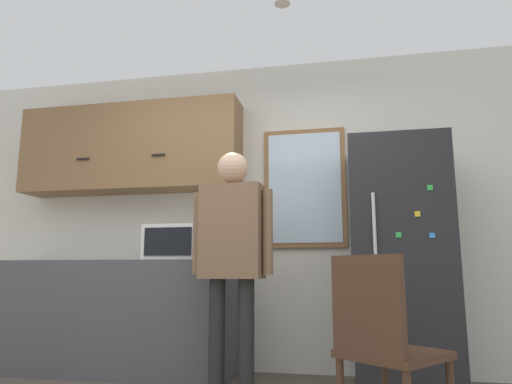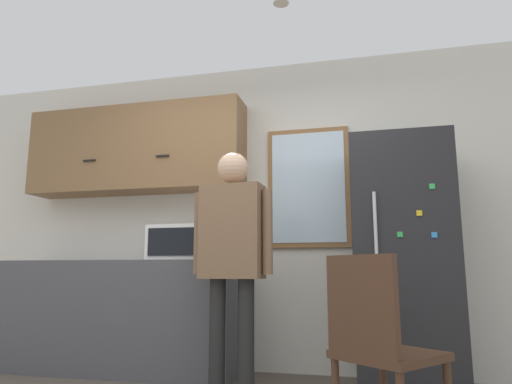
% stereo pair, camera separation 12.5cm
% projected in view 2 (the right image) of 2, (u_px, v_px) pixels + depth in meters
% --- Properties ---
extents(back_wall, '(6.00, 0.06, 2.70)m').
position_uv_depth(back_wall, '(265.00, 212.00, 4.04)').
color(back_wall, silver).
rests_on(back_wall, ground_plane).
extents(counter, '(2.04, 0.58, 0.92)m').
position_uv_depth(counter, '(121.00, 315.00, 3.86)').
color(counter, '#4C4C51').
rests_on(counter, ground_plane).
extents(upper_cabinets, '(2.04, 0.36, 0.79)m').
position_uv_depth(upper_cabinets, '(136.00, 150.00, 4.22)').
color(upper_cabinets, olive).
extents(microwave, '(0.56, 0.41, 0.28)m').
position_uv_depth(microwave, '(186.00, 243.00, 3.79)').
color(microwave, white).
rests_on(microwave, counter).
extents(person, '(0.57, 0.24, 1.66)m').
position_uv_depth(person, '(232.00, 244.00, 3.14)').
color(person, black).
rests_on(person, ground_plane).
extents(refrigerator, '(0.70, 0.71, 1.81)m').
position_uv_depth(refrigerator, '(403.00, 261.00, 3.34)').
color(refrigerator, '#232326').
rests_on(refrigerator, ground_plane).
extents(chair, '(0.63, 0.63, 0.91)m').
position_uv_depth(chair, '(378.00, 340.00, 2.26)').
color(chair, '#472D1E').
rests_on(chair, ground_plane).
extents(window, '(0.71, 0.05, 1.04)m').
position_uv_depth(window, '(308.00, 187.00, 3.94)').
color(window, olive).
extents(ceiling_light, '(0.11, 0.11, 0.01)m').
position_uv_depth(ceiling_light, '(281.00, 3.00, 3.18)').
color(ceiling_light, white).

